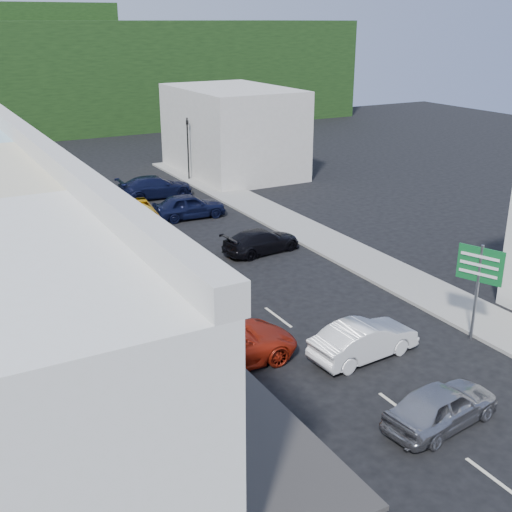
{
  "coord_description": "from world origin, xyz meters",
  "views": [
    {
      "loc": [
        -13.01,
        -17.63,
        12.2
      ],
      "look_at": [
        0.0,
        6.0,
        2.2
      ],
      "focal_mm": 45.0,
      "sensor_mm": 36.0,
      "label": 1
    }
  ],
  "objects_px": {
    "pedestrian_left": "(127,348)",
    "car_silver": "(441,406)",
    "bus": "(144,257)",
    "traffic_signal": "(188,150)",
    "car_red": "(226,347)",
    "direction_sign": "(476,294)",
    "car_white": "(364,341)"
  },
  "relations": [
    {
      "from": "pedestrian_left",
      "to": "car_silver",
      "type": "bearing_deg",
      "value": -129.01
    },
    {
      "from": "bus",
      "to": "traffic_signal",
      "type": "bearing_deg",
      "value": 69.2
    },
    {
      "from": "bus",
      "to": "car_red",
      "type": "height_order",
      "value": "bus"
    },
    {
      "from": "car_red",
      "to": "direction_sign",
      "type": "relative_size",
      "value": 1.14
    },
    {
      "from": "car_silver",
      "to": "traffic_signal",
      "type": "bearing_deg",
      "value": -17.55
    },
    {
      "from": "car_silver",
      "to": "car_white",
      "type": "xyz_separation_m",
      "value": [
        0.58,
        4.7,
        0.0
      ]
    },
    {
      "from": "car_red",
      "to": "direction_sign",
      "type": "distance_m",
      "value": 10.1
    },
    {
      "from": "car_silver",
      "to": "traffic_signal",
      "type": "relative_size",
      "value": 0.88
    },
    {
      "from": "car_red",
      "to": "pedestrian_left",
      "type": "distance_m",
      "value": 3.64
    },
    {
      "from": "traffic_signal",
      "to": "car_silver",
      "type": "bearing_deg",
      "value": 55.5
    },
    {
      "from": "car_white",
      "to": "traffic_signal",
      "type": "bearing_deg",
      "value": -14.92
    },
    {
      "from": "car_silver",
      "to": "car_red",
      "type": "distance_m",
      "value": 8.0
    },
    {
      "from": "car_silver",
      "to": "direction_sign",
      "type": "height_order",
      "value": "direction_sign"
    },
    {
      "from": "car_red",
      "to": "traffic_signal",
      "type": "distance_m",
      "value": 29.53
    },
    {
      "from": "direction_sign",
      "to": "bus",
      "type": "bearing_deg",
      "value": 108.32
    },
    {
      "from": "pedestrian_left",
      "to": "direction_sign",
      "type": "height_order",
      "value": "direction_sign"
    },
    {
      "from": "direction_sign",
      "to": "pedestrian_left",
      "type": "bearing_deg",
      "value": 140.12
    },
    {
      "from": "car_white",
      "to": "direction_sign",
      "type": "bearing_deg",
      "value": -105.91
    },
    {
      "from": "car_silver",
      "to": "direction_sign",
      "type": "bearing_deg",
      "value": -62.29
    },
    {
      "from": "direction_sign",
      "to": "car_silver",
      "type": "bearing_deg",
      "value": -166.75
    },
    {
      "from": "traffic_signal",
      "to": "pedestrian_left",
      "type": "bearing_deg",
      "value": 38.05
    },
    {
      "from": "car_white",
      "to": "car_red",
      "type": "distance_m",
      "value": 5.25
    },
    {
      "from": "bus",
      "to": "pedestrian_left",
      "type": "distance_m",
      "value": 7.98
    },
    {
      "from": "pedestrian_left",
      "to": "direction_sign",
      "type": "bearing_deg",
      "value": -100.99
    },
    {
      "from": "direction_sign",
      "to": "traffic_signal",
      "type": "relative_size",
      "value": 0.81
    },
    {
      "from": "car_silver",
      "to": "car_white",
      "type": "height_order",
      "value": "same"
    },
    {
      "from": "car_silver",
      "to": "pedestrian_left",
      "type": "xyz_separation_m",
      "value": [
        -7.68,
        7.94,
        0.3
      ]
    },
    {
      "from": "car_white",
      "to": "pedestrian_left",
      "type": "relative_size",
      "value": 2.59
    },
    {
      "from": "bus",
      "to": "car_red",
      "type": "relative_size",
      "value": 2.52
    },
    {
      "from": "car_red",
      "to": "traffic_signal",
      "type": "relative_size",
      "value": 0.92
    },
    {
      "from": "car_red",
      "to": "bus",
      "type": "bearing_deg",
      "value": 1.74
    },
    {
      "from": "car_silver",
      "to": "direction_sign",
      "type": "relative_size",
      "value": 1.09
    }
  ]
}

